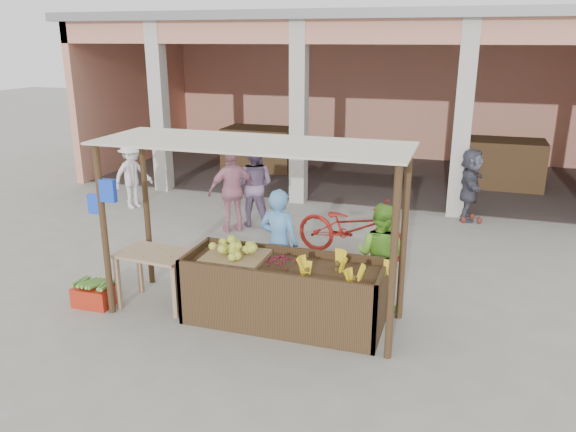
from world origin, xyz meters
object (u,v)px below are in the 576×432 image
(vendor_blue, at_px, (279,240))
(side_table, at_px, (155,261))
(motorcycle, at_px, (351,227))
(red_crate, at_px, (95,296))
(fruit_stall, at_px, (283,295))
(vendor_green, at_px, (380,253))

(vendor_blue, bearing_deg, side_table, 33.63)
(vendor_blue, bearing_deg, motorcycle, -103.43)
(side_table, height_order, motorcycle, motorcycle)
(red_crate, distance_m, motorcycle, 4.26)
(red_crate, distance_m, vendor_blue, 2.73)
(fruit_stall, relative_size, vendor_blue, 1.50)
(fruit_stall, height_order, vendor_green, vendor_green)
(red_crate, relative_size, motorcycle, 0.26)
(fruit_stall, height_order, vendor_blue, vendor_blue)
(red_crate, bearing_deg, side_table, 18.62)
(fruit_stall, distance_m, vendor_blue, 0.93)
(fruit_stall, relative_size, red_crate, 4.81)
(side_table, distance_m, motorcycle, 3.45)
(side_table, distance_m, vendor_green, 3.13)
(side_table, height_order, red_crate, side_table)
(vendor_green, bearing_deg, side_table, 31.71)
(vendor_blue, distance_m, vendor_green, 1.44)
(red_crate, bearing_deg, vendor_green, 17.47)
(fruit_stall, xyz_separation_m, vendor_green, (1.12, 0.90, 0.39))
(fruit_stall, bearing_deg, red_crate, -172.88)
(motorcycle, bearing_deg, vendor_blue, 171.19)
(vendor_blue, relative_size, motorcycle, 0.84)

